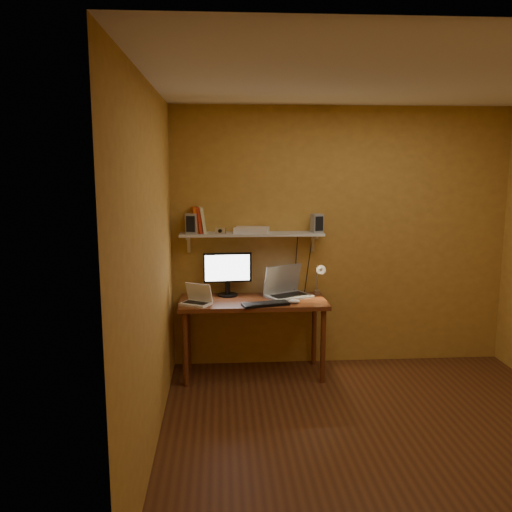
{
  "coord_description": "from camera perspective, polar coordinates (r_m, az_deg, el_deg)",
  "views": [
    {
      "loc": [
        -1.22,
        -3.75,
        2.04
      ],
      "look_at": [
        -0.89,
        1.18,
        1.19
      ],
      "focal_mm": 38.0,
      "sensor_mm": 36.0,
      "label": 1
    }
  ],
  "objects": [
    {
      "name": "keyboard",
      "position": [
        5.01,
        1.02,
        -5.08
      ],
      "size": [
        0.46,
        0.25,
        0.02
      ],
      "primitive_type": "cube",
      "rotation": [
        0.0,
        0.0,
        0.24
      ],
      "color": "black",
      "rests_on": "desk"
    },
    {
      "name": "desk",
      "position": [
        5.23,
        -0.31,
        -5.56
      ],
      "size": [
        1.4,
        0.6,
        0.75
      ],
      "color": "#5F3116",
      "rests_on": "ground"
    },
    {
      "name": "netbook",
      "position": [
        5.07,
        -6.21,
        -4.47
      ],
      "size": [
        0.32,
        0.29,
        0.2
      ],
      "rotation": [
        0.0,
        0.0,
        -0.51
      ],
      "color": "white",
      "rests_on": "desk"
    },
    {
      "name": "books",
      "position": [
        5.28,
        -6.1,
        3.78
      ],
      "size": [
        0.16,
        0.18,
        0.25
      ],
      "color": "#CE4F11",
      "rests_on": "wall_shelf"
    },
    {
      "name": "wall_shelf",
      "position": [
        5.28,
        -0.44,
        2.29
      ],
      "size": [
        1.4,
        0.25,
        0.21
      ],
      "color": "silver",
      "rests_on": "room"
    },
    {
      "name": "room",
      "position": [
        4.01,
        13.93,
        -1.21
      ],
      "size": [
        3.44,
        3.24,
        2.64
      ],
      "color": "#552D15",
      "rests_on": "ground"
    },
    {
      "name": "speaker_left",
      "position": [
        5.25,
        -6.69,
        3.43
      ],
      "size": [
        0.14,
        0.14,
        0.2
      ],
      "primitive_type": "cube",
      "rotation": [
        0.0,
        0.0,
        -0.31
      ],
      "color": "#919499",
      "rests_on": "wall_shelf"
    },
    {
      "name": "desk_lamp",
      "position": [
        5.36,
        6.68,
        -2.01
      ],
      "size": [
        0.09,
        0.23,
        0.38
      ],
      "color": "silver",
      "rests_on": "desk"
    },
    {
      "name": "mouse",
      "position": [
        5.09,
        4.04,
        -4.78
      ],
      "size": [
        0.11,
        0.08,
        0.04
      ],
      "primitive_type": "ellipsoid",
      "rotation": [
        0.0,
        0.0,
        -0.07
      ],
      "color": "white",
      "rests_on": "desk"
    },
    {
      "name": "shelf_camera",
      "position": [
        5.21,
        -3.74,
        2.67
      ],
      "size": [
        0.1,
        0.06,
        0.06
      ],
      "color": "silver",
      "rests_on": "wall_shelf"
    },
    {
      "name": "laptop",
      "position": [
        5.35,
        3.17,
        -3.41
      ],
      "size": [
        0.5,
        0.45,
        0.3
      ],
      "rotation": [
        0.0,
        0.0,
        0.49
      ],
      "color": "#919499",
      "rests_on": "desk"
    },
    {
      "name": "speaker_right",
      "position": [
        5.34,
        6.45,
        3.46
      ],
      "size": [
        0.12,
        0.12,
        0.18
      ],
      "primitive_type": "cube",
      "rotation": [
        0.0,
        0.0,
        0.25
      ],
      "color": "#919499",
      "rests_on": "wall_shelf"
    },
    {
      "name": "router",
      "position": [
        5.28,
        -0.46,
        2.76
      ],
      "size": [
        0.36,
        0.28,
        0.05
      ],
      "primitive_type": "cube",
      "rotation": [
        0.0,
        0.0,
        -0.21
      ],
      "color": "white",
      "rests_on": "wall_shelf"
    },
    {
      "name": "monitor",
      "position": [
        5.33,
        -3.01,
        -1.66
      ],
      "size": [
        0.47,
        0.22,
        0.43
      ],
      "rotation": [
        0.0,
        0.0,
        0.08
      ],
      "color": "black",
      "rests_on": "desk"
    }
  ]
}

